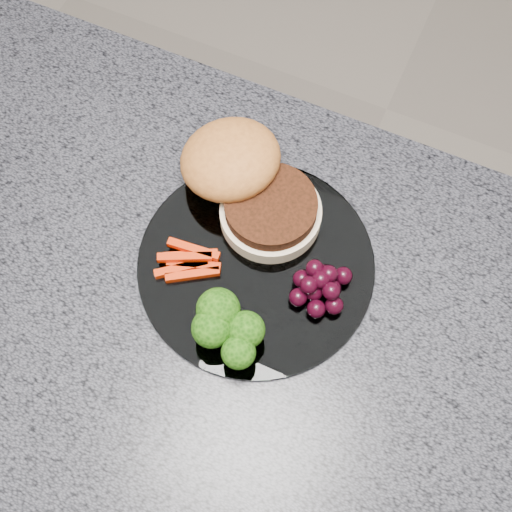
{
  "coord_description": "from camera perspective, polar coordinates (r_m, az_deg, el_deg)",
  "views": [
    {
      "loc": [
        0.15,
        -0.21,
        1.62
      ],
      "look_at": [
        0.02,
        0.07,
        0.93
      ],
      "focal_mm": 50.0,
      "sensor_mm": 36.0,
      "label": 1
    }
  ],
  "objects": [
    {
      "name": "burger",
      "position": [
        0.79,
        -0.92,
        6.13
      ],
      "size": [
        0.21,
        0.18,
        0.06
      ],
      "rotation": [
        0.0,
        0.0,
        -0.39
      ],
      "color": "beige",
      "rests_on": "plate"
    },
    {
      "name": "grape_bunch",
      "position": [
        0.75,
        5.19,
        -2.41
      ],
      "size": [
        0.06,
        0.07,
        0.03
      ],
      "rotation": [
        0.0,
        0.0,
        0.4
      ],
      "color": "black",
      "rests_on": "plate"
    },
    {
      "name": "countertop",
      "position": [
        0.78,
        -3.69,
        -5.37
      ],
      "size": [
        1.2,
        0.6,
        0.04
      ],
      "primitive_type": "cube",
      "color": "#474751",
      "rests_on": "island_cabinet"
    },
    {
      "name": "carrot_sticks",
      "position": [
        0.77,
        -5.35,
        -0.45
      ],
      "size": [
        0.07,
        0.06,
        0.02
      ],
      "rotation": [
        0.0,
        0.0,
        0.19
      ],
      "color": "red",
      "rests_on": "plate"
    },
    {
      "name": "room",
      "position": [
        0.37,
        -8.2,
        18.56
      ],
      "size": [
        4.02,
        4.02,
        2.7
      ],
      "color": "#9F9285",
      "rests_on": "ground"
    },
    {
      "name": "broccoli",
      "position": [
        0.72,
        -2.42,
        -5.64
      ],
      "size": [
        0.08,
        0.07,
        0.05
      ],
      "rotation": [
        0.0,
        0.0,
        -0.42
      ],
      "color": "olive",
      "rests_on": "plate"
    },
    {
      "name": "plate",
      "position": [
        0.78,
        0.0,
        -0.69
      ],
      "size": [
        0.26,
        0.26,
        0.01
      ],
      "primitive_type": "cylinder",
      "color": "white",
      "rests_on": "countertop"
    },
    {
      "name": "island_cabinet",
      "position": [
        1.22,
        -2.41,
        -12.16
      ],
      "size": [
        1.2,
        0.6,
        0.86
      ],
      "primitive_type": "cube",
      "color": "#522E1C",
      "rests_on": "ground"
    }
  ]
}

